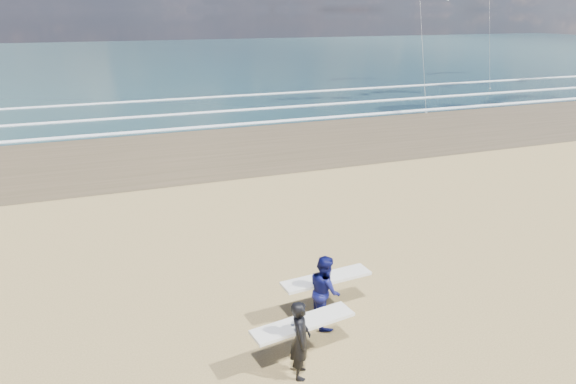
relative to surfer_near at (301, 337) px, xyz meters
name	(u,v)px	position (x,y,z in m)	size (l,w,h in m)	color
wet_sand_strip	(488,122)	(20.68, 18.52, -0.85)	(220.00, 12.00, 0.01)	#4C4028
ocean	(251,56)	(20.68, 72.52, -0.84)	(220.00, 100.00, 0.02)	#1A343A
foam_breakers	(403,98)	(20.68, 28.62, -0.80)	(220.00, 11.70, 0.05)	white
surfer_near	(301,337)	(0.00, 0.00, 0.00)	(2.25, 1.12, 1.67)	black
surfer_far	(325,290)	(1.17, 1.44, 0.02)	(2.24, 1.15, 1.73)	#0E114F
kite_1	(421,18)	(19.27, 24.96, 5.48)	(6.02, 4.76, 11.31)	slate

